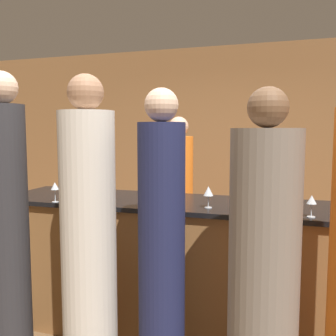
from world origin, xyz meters
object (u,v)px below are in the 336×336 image
at_px(bartender, 178,209).
at_px(guest_0, 263,279).
at_px(wine_bottle_0, 87,189).
at_px(guest_3, 162,252).
at_px(guest_4, 7,232).
at_px(guest_1, 89,241).

bearing_deg(bartender, guest_0, 119.76).
bearing_deg(guest_0, bartender, 119.76).
xyz_separation_m(guest_0, wine_bottle_0, (-1.38, 0.57, 0.33)).
xyz_separation_m(guest_3, guest_4, (-1.06, -0.11, 0.07)).
bearing_deg(guest_4, wine_bottle_0, 60.98).
bearing_deg(guest_1, wine_bottle_0, 120.35).
distance_m(bartender, guest_0, 1.90).
relative_size(guest_0, guest_3, 0.98).
xyz_separation_m(guest_0, guest_1, (-1.11, 0.12, 0.07)).
distance_m(guest_1, wine_bottle_0, 0.58).
bearing_deg(guest_4, guest_0, -1.15).
xyz_separation_m(guest_1, guest_4, (-0.56, -0.09, 0.04)).
relative_size(bartender, guest_3, 0.94).
bearing_deg(guest_1, guest_0, -6.38).
xyz_separation_m(bartender, guest_0, (0.95, -1.65, 0.02)).
distance_m(guest_3, guest_4, 1.07).
relative_size(guest_3, guest_4, 0.94).
height_order(guest_3, guest_4, guest_4).
relative_size(guest_1, wine_bottle_0, 7.67).
bearing_deg(guest_3, guest_1, -177.38).
relative_size(bartender, wine_bottle_0, 6.86).
relative_size(bartender, guest_4, 0.88).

